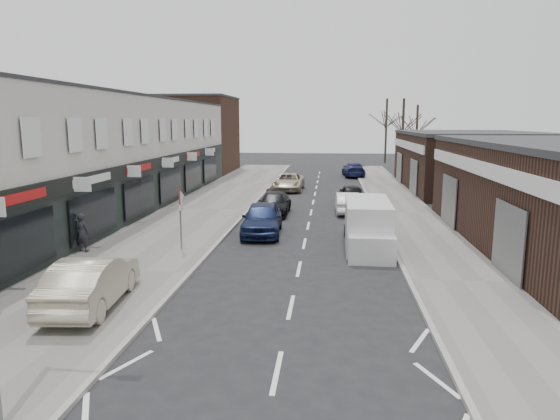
% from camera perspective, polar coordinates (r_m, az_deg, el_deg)
% --- Properties ---
extents(pavement_left, '(5.50, 64.00, 0.12)m').
position_cam_1_polar(pavement_left, '(31.82, -8.67, 0.05)').
color(pavement_left, slate).
rests_on(pavement_left, ground).
extents(pavement_right, '(3.50, 64.00, 0.12)m').
position_cam_1_polar(pavement_right, '(31.18, 14.18, -0.35)').
color(pavement_right, slate).
rests_on(pavement_right, ground).
extents(shop_terrace_left, '(8.00, 41.00, 7.10)m').
position_cam_1_polar(shop_terrace_left, '(31.50, -22.04, 5.73)').
color(shop_terrace_left, beige).
rests_on(shop_terrace_left, ground).
extents(brick_block_far, '(8.00, 10.00, 8.00)m').
position_cam_1_polar(brick_block_far, '(55.32, -9.71, 8.37)').
color(brick_block_far, '#482B1F').
rests_on(brick_block_far, ground).
extents(right_unit_far, '(10.00, 16.00, 4.50)m').
position_cam_1_polar(right_unit_far, '(43.97, 20.80, 5.15)').
color(right_unit_far, '#332017').
rests_on(right_unit_far, ground).
extents(tree_far_a, '(3.60, 3.60, 8.00)m').
position_cam_1_polar(tree_far_a, '(57.16, 13.66, 4.26)').
color(tree_far_a, '#382D26').
rests_on(tree_far_a, ground).
extents(tree_far_b, '(3.60, 3.60, 7.50)m').
position_cam_1_polar(tree_far_b, '(63.44, 15.17, 4.75)').
color(tree_far_b, '#382D26').
rests_on(tree_far_b, ground).
extents(tree_far_c, '(3.60, 3.60, 8.50)m').
position_cam_1_polar(tree_far_c, '(68.96, 11.90, 5.28)').
color(tree_far_c, '#382D26').
rests_on(tree_far_c, ground).
extents(warning_sign, '(0.12, 0.80, 2.70)m').
position_cam_1_polar(warning_sign, '(21.54, -11.27, 0.95)').
color(warning_sign, slate).
rests_on(warning_sign, pavement_left).
extents(white_van, '(1.96, 5.42, 2.10)m').
position_cam_1_polar(white_van, '(22.37, 9.98, -1.81)').
color(white_van, silver).
rests_on(white_van, ground).
extents(sedan_on_pavement, '(2.00, 4.68, 1.50)m').
position_cam_1_polar(sedan_on_pavement, '(15.98, -20.75, -7.63)').
color(sedan_on_pavement, '#ADA38A').
rests_on(sedan_on_pavement, pavement_left).
extents(pedestrian, '(0.68, 0.51, 1.66)m').
position_cam_1_polar(pedestrian, '(22.53, -21.67, -2.41)').
color(pedestrian, black).
rests_on(pedestrian, pavement_left).
extents(parked_car_left_a, '(2.10, 4.73, 1.58)m').
position_cam_1_polar(parked_car_left_a, '(24.76, -2.07, -0.99)').
color(parked_car_left_a, '#151F43').
rests_on(parked_car_left_a, ground).
extents(parked_car_left_b, '(1.86, 4.47, 1.29)m').
position_cam_1_polar(parked_car_left_b, '(30.12, -0.67, 0.73)').
color(parked_car_left_b, black).
rests_on(parked_car_left_b, ground).
extents(parked_car_left_c, '(2.41, 5.03, 1.38)m').
position_cam_1_polar(parked_car_left_c, '(40.57, 1.00, 3.23)').
color(parked_car_left_c, '#BDAE97').
rests_on(parked_car_left_c, ground).
extents(parked_car_right_a, '(1.44, 3.89, 1.27)m').
position_cam_1_polar(parked_car_right_a, '(30.85, 7.67, 0.84)').
color(parked_car_right_a, white).
rests_on(parked_car_right_a, ground).
extents(parked_car_right_b, '(1.81, 3.97, 1.32)m').
position_cam_1_polar(parked_car_right_b, '(34.59, 8.17, 1.88)').
color(parked_car_right_b, black).
rests_on(parked_car_right_b, ground).
extents(parked_car_right_c, '(2.35, 5.09, 1.44)m').
position_cam_1_polar(parked_car_right_c, '(51.22, 8.39, 4.59)').
color(parked_car_right_c, '#151841').
rests_on(parked_car_right_c, ground).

